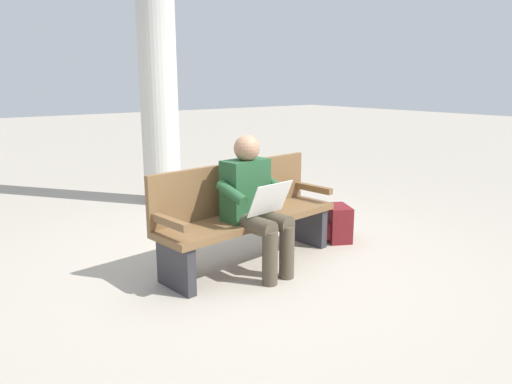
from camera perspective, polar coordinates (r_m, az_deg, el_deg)
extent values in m
plane|color=#A89E8E|center=(4.44, -0.72, -8.40)|extent=(40.00, 40.00, 0.00)
cube|color=brown|center=(4.30, -0.73, -3.19)|extent=(1.84, 0.67, 0.06)
cube|color=brown|center=(4.39, -2.66, 0.58)|extent=(1.79, 0.24, 0.45)
cube|color=brown|center=(4.86, 6.61, 0.48)|extent=(0.11, 0.48, 0.06)
cube|color=brown|center=(3.75, -10.30, -3.47)|extent=(0.11, 0.48, 0.06)
cube|color=#2D2D33|center=(4.92, 6.13, -3.87)|extent=(0.13, 0.44, 0.39)
cube|color=#2D2D33|center=(3.90, -9.45, -8.61)|extent=(0.13, 0.44, 0.39)
cube|color=#23512D|center=(4.13, -1.26, 0.27)|extent=(0.42, 0.26, 0.52)
sphere|color=#A87A5B|center=(4.05, -1.10, 5.19)|extent=(0.22, 0.22, 0.22)
cylinder|color=#4C4233|center=(4.11, 1.76, -3.32)|extent=(0.19, 0.43, 0.15)
cylinder|color=#4C4233|center=(3.97, -0.27, -3.88)|extent=(0.19, 0.43, 0.15)
cylinder|color=#4C4233|center=(4.06, 3.65, -7.11)|extent=(0.13, 0.13, 0.45)
cylinder|color=#4C4233|center=(3.93, 1.65, -7.82)|extent=(0.13, 0.13, 0.45)
cylinder|color=#23512D|center=(4.21, 2.06, 0.90)|extent=(0.12, 0.32, 0.18)
cylinder|color=#23512D|center=(3.89, -2.88, -0.14)|extent=(0.12, 0.32, 0.18)
cube|color=silver|center=(3.92, 1.70, -0.80)|extent=(0.41, 0.17, 0.27)
cube|color=maroon|center=(5.06, 9.59, -3.65)|extent=(0.35, 0.40, 0.37)
cube|color=maroon|center=(5.03, 8.16, -4.34)|extent=(0.14, 0.23, 0.17)
cylinder|color=beige|center=(6.53, -11.54, 14.23)|extent=(0.49, 0.49, 3.56)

